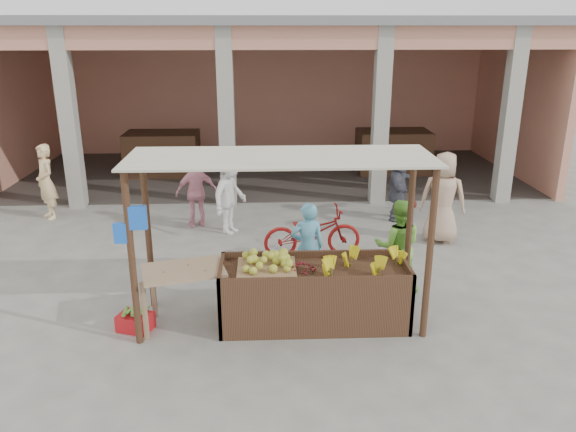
{
  "coord_description": "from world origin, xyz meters",
  "views": [
    {
      "loc": [
        -0.17,
        -7.05,
        3.98
      ],
      "look_at": [
        0.19,
        1.2,
        1.18
      ],
      "focal_mm": 35.0,
      "sensor_mm": 36.0,
      "label": 1
    }
  ],
  "objects_px": {
    "vendor_green": "(398,244)",
    "motorcycle": "(312,231)",
    "fruit_stall": "(314,296)",
    "vendor_blue": "(307,244)",
    "red_crate": "(135,322)",
    "side_table": "(184,279)"
  },
  "relations": [
    {
      "from": "vendor_blue",
      "to": "vendor_green",
      "type": "xyz_separation_m",
      "value": [
        1.4,
        -0.08,
        0.02
      ]
    },
    {
      "from": "vendor_green",
      "to": "motorcycle",
      "type": "bearing_deg",
      "value": -42.51
    },
    {
      "from": "fruit_stall",
      "to": "side_table",
      "type": "distance_m",
      "value": 1.81
    },
    {
      "from": "side_table",
      "to": "vendor_green",
      "type": "relative_size",
      "value": 0.78
    },
    {
      "from": "fruit_stall",
      "to": "motorcycle",
      "type": "bearing_deg",
      "value": 85.61
    },
    {
      "from": "red_crate",
      "to": "fruit_stall",
      "type": "bearing_deg",
      "value": 21.51
    },
    {
      "from": "side_table",
      "to": "vendor_green",
      "type": "bearing_deg",
      "value": 2.64
    },
    {
      "from": "red_crate",
      "to": "vendor_blue",
      "type": "height_order",
      "value": "vendor_blue"
    },
    {
      "from": "vendor_green",
      "to": "side_table",
      "type": "bearing_deg",
      "value": 25.45
    },
    {
      "from": "fruit_stall",
      "to": "vendor_blue",
      "type": "xyz_separation_m",
      "value": [
        -0.01,
        1.02,
        0.38
      ]
    },
    {
      "from": "side_table",
      "to": "motorcycle",
      "type": "distance_m",
      "value": 3.15
    },
    {
      "from": "side_table",
      "to": "red_crate",
      "type": "distance_m",
      "value": 0.93
    },
    {
      "from": "side_table",
      "to": "fruit_stall",
      "type": "bearing_deg",
      "value": -12.93
    },
    {
      "from": "vendor_blue",
      "to": "vendor_green",
      "type": "height_order",
      "value": "vendor_green"
    },
    {
      "from": "fruit_stall",
      "to": "side_table",
      "type": "xyz_separation_m",
      "value": [
        -1.78,
        -0.06,
        0.34
      ]
    },
    {
      "from": "red_crate",
      "to": "vendor_blue",
      "type": "distance_m",
      "value": 2.78
    },
    {
      "from": "side_table",
      "to": "red_crate",
      "type": "xyz_separation_m",
      "value": [
        -0.7,
        -0.05,
        -0.62
      ]
    },
    {
      "from": "vendor_blue",
      "to": "fruit_stall",
      "type": "bearing_deg",
      "value": 82.55
    },
    {
      "from": "vendor_green",
      "to": "motorcycle",
      "type": "xyz_separation_m",
      "value": [
        -1.2,
        1.45,
        -0.31
      ]
    },
    {
      "from": "vendor_blue",
      "to": "motorcycle",
      "type": "height_order",
      "value": "vendor_blue"
    },
    {
      "from": "red_crate",
      "to": "vendor_green",
      "type": "distance_m",
      "value": 4.05
    },
    {
      "from": "motorcycle",
      "to": "vendor_blue",
      "type": "bearing_deg",
      "value": 166.6
    }
  ]
}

